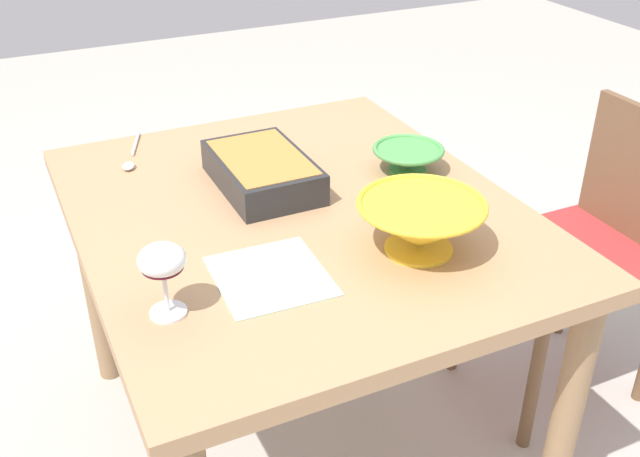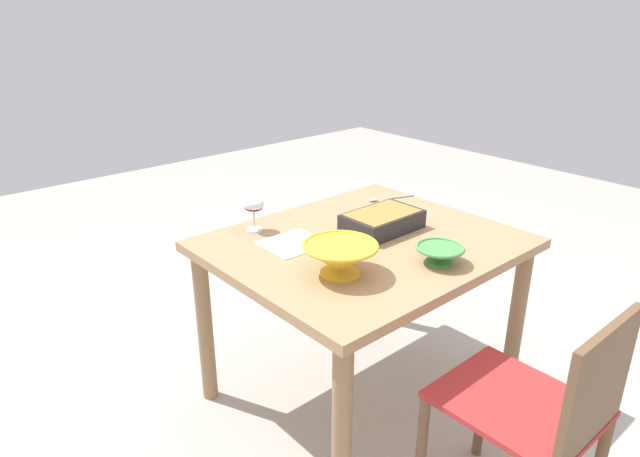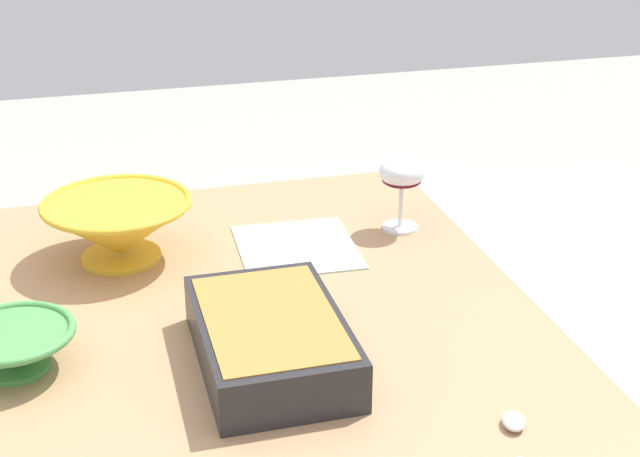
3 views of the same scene
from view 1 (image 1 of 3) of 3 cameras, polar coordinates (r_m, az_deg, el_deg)
ground_plane at (r=2.12m, az=-1.47°, el=-15.98°), size 8.00×8.00×0.00m
dining_table at (r=1.72m, az=-1.75°, el=-1.26°), size 1.13×0.96×0.73m
chair at (r=2.17m, az=19.92°, el=-1.20°), size 0.39×0.46×0.83m
wine_glass at (r=1.31m, az=-12.00°, el=-2.70°), size 0.08×0.08×0.14m
casserole_dish at (r=1.75m, az=-4.44°, el=4.51°), size 0.31×0.20×0.08m
mixing_bowl at (r=1.50m, az=7.71°, el=0.35°), size 0.26×0.26×0.11m
small_bowl at (r=1.84m, az=6.76°, el=5.43°), size 0.18×0.18×0.07m
serving_spoon at (r=1.95m, az=-14.30°, el=5.27°), size 0.23×0.10×0.01m
napkin at (r=1.44m, az=-3.82°, el=-3.65°), size 0.24×0.22×0.00m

